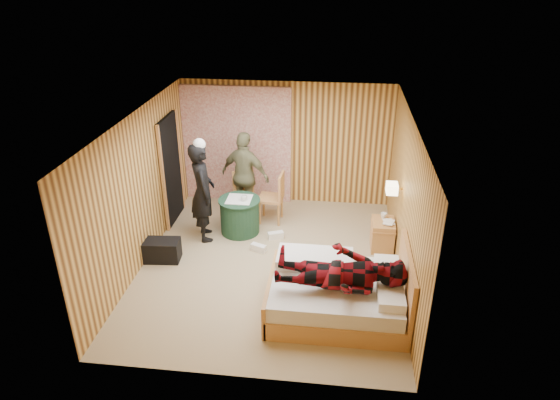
# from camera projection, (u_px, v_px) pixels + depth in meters

# --- Properties ---
(floor) EXTENTS (4.20, 5.00, 0.01)m
(floor) POSITION_uv_depth(u_px,v_px,m) (270.00, 264.00, 8.33)
(floor) COLOR tan
(floor) RESTS_ON ground
(ceiling) EXTENTS (4.20, 5.00, 0.01)m
(ceiling) POSITION_uv_depth(u_px,v_px,m) (268.00, 120.00, 7.24)
(ceiling) COLOR white
(ceiling) RESTS_ON wall_back
(wall_back) EXTENTS (4.20, 0.02, 2.50)m
(wall_back) POSITION_uv_depth(u_px,v_px,m) (286.00, 143.00, 10.01)
(wall_back) COLOR #EDBA5B
(wall_back) RESTS_ON floor
(wall_left) EXTENTS (0.02, 5.00, 2.50)m
(wall_left) POSITION_uv_depth(u_px,v_px,m) (140.00, 190.00, 8.01)
(wall_left) COLOR #EDBA5B
(wall_left) RESTS_ON floor
(wall_right) EXTENTS (0.02, 5.00, 2.50)m
(wall_right) POSITION_uv_depth(u_px,v_px,m) (406.00, 204.00, 7.56)
(wall_right) COLOR #EDBA5B
(wall_right) RESTS_ON floor
(curtain) EXTENTS (2.20, 0.08, 2.40)m
(curtain) POSITION_uv_depth(u_px,v_px,m) (237.00, 145.00, 10.08)
(curtain) COLOR silver
(curtain) RESTS_ON floor
(doorway) EXTENTS (0.06, 0.90, 2.05)m
(doorway) POSITION_uv_depth(u_px,v_px,m) (171.00, 170.00, 9.35)
(doorway) COLOR black
(doorway) RESTS_ON floor
(wall_lamp) EXTENTS (0.26, 0.24, 0.16)m
(wall_lamp) POSITION_uv_depth(u_px,v_px,m) (392.00, 188.00, 7.96)
(wall_lamp) COLOR gold
(wall_lamp) RESTS_ON wall_right
(bed) EXTENTS (1.95, 1.49, 1.02)m
(bed) POSITION_uv_depth(u_px,v_px,m) (337.00, 293.00, 7.13)
(bed) COLOR tan
(bed) RESTS_ON floor
(nightstand) EXTENTS (0.40, 0.55, 0.53)m
(nightstand) POSITION_uv_depth(u_px,v_px,m) (382.00, 234.00, 8.69)
(nightstand) COLOR tan
(nightstand) RESTS_ON floor
(round_table) EXTENTS (0.76, 0.76, 0.68)m
(round_table) POSITION_uv_depth(u_px,v_px,m) (240.00, 215.00, 9.18)
(round_table) COLOR #20472F
(round_table) RESTS_ON floor
(chair_far) EXTENTS (0.53, 0.53, 0.93)m
(chair_far) POSITION_uv_depth(u_px,v_px,m) (244.00, 192.00, 9.64)
(chair_far) COLOR tan
(chair_far) RESTS_ON floor
(chair_near) EXTENTS (0.48, 0.48, 1.00)m
(chair_near) POSITION_uv_depth(u_px,v_px,m) (275.00, 194.00, 9.45)
(chair_near) COLOR tan
(chair_near) RESTS_ON floor
(duffel_bag) EXTENTS (0.68, 0.40, 0.37)m
(duffel_bag) POSITION_uv_depth(u_px,v_px,m) (160.00, 250.00, 8.39)
(duffel_bag) COLOR black
(duffel_bag) RESTS_ON floor
(sneaker_left) EXTENTS (0.29, 0.21, 0.12)m
(sneaker_left) POSITION_uv_depth(u_px,v_px,m) (259.00, 248.00, 8.69)
(sneaker_left) COLOR white
(sneaker_left) RESTS_ON floor
(sneaker_right) EXTENTS (0.30, 0.21, 0.12)m
(sneaker_right) POSITION_uv_depth(u_px,v_px,m) (276.00, 235.00, 9.08)
(sneaker_right) COLOR white
(sneaker_right) RESTS_ON floor
(woman_standing) EXTENTS (0.65, 0.77, 1.81)m
(woman_standing) POSITION_uv_depth(u_px,v_px,m) (203.00, 192.00, 8.76)
(woman_standing) COLOR black
(woman_standing) RESTS_ON floor
(man_at_table) EXTENTS (1.09, 0.74, 1.72)m
(man_at_table) POSITION_uv_depth(u_px,v_px,m) (245.00, 176.00, 9.52)
(man_at_table) COLOR #706F4B
(man_at_table) RESTS_ON floor
(man_on_bed) EXTENTS (0.86, 0.67, 1.77)m
(man_on_bed) POSITION_uv_depth(u_px,v_px,m) (341.00, 264.00, 6.64)
(man_on_bed) COLOR maroon
(man_on_bed) RESTS_ON bed
(book_lower) EXTENTS (0.20, 0.25, 0.02)m
(book_lower) POSITION_uv_depth(u_px,v_px,m) (384.00, 222.00, 8.53)
(book_lower) COLOR white
(book_lower) RESTS_ON nightstand
(book_upper) EXTENTS (0.23, 0.27, 0.02)m
(book_upper) POSITION_uv_depth(u_px,v_px,m) (384.00, 221.00, 8.53)
(book_upper) COLOR white
(book_upper) RESTS_ON nightstand
(cup_nightstand) EXTENTS (0.11, 0.11, 0.09)m
(cup_nightstand) POSITION_uv_depth(u_px,v_px,m) (383.00, 215.00, 8.68)
(cup_nightstand) COLOR white
(cup_nightstand) RESTS_ON nightstand
(cup_table) EXTENTS (0.12, 0.12, 0.10)m
(cup_table) POSITION_uv_depth(u_px,v_px,m) (244.00, 198.00, 8.95)
(cup_table) COLOR white
(cup_table) RESTS_ON round_table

